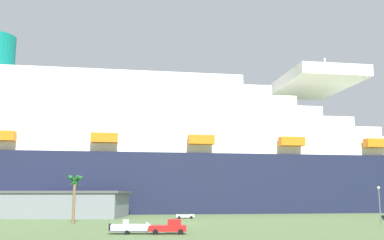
# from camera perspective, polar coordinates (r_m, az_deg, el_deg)

# --- Properties ---
(ground_plane) EXTENTS (600.00, 600.00, 0.00)m
(ground_plane) POSITION_cam_1_polar(r_m,az_deg,el_deg) (123.82, -0.78, -12.18)
(ground_plane) COLOR #567042
(cruise_ship) EXTENTS (300.52, 66.35, 64.95)m
(cruise_ship) POSITION_cam_1_polar(r_m,az_deg,el_deg) (155.22, -11.14, -4.59)
(cruise_ship) COLOR #191E38
(cruise_ship) RESTS_ON ground_plane
(terminal_building) EXTENTS (46.10, 23.88, 6.81)m
(terminal_building) POSITION_cam_1_polar(r_m,az_deg,el_deg) (126.70, -18.52, -10.09)
(terminal_building) COLOR slate
(terminal_building) RESTS_ON ground_plane
(pickup_truck) EXTENTS (5.65, 2.40, 2.20)m
(pickup_truck) POSITION_cam_1_polar(r_m,az_deg,el_deg) (69.52, -2.89, -13.42)
(pickup_truck) COLOR red
(pickup_truck) RESTS_ON ground_plane
(small_boat_on_trailer) EXTENTS (7.63, 2.11, 2.15)m
(small_boat_on_trailer) POSITION_cam_1_polar(r_m,az_deg,el_deg) (69.86, -7.40, -13.40)
(small_boat_on_trailer) COLOR #595960
(small_boat_on_trailer) RESTS_ON ground_plane
(palm_tree) EXTENTS (3.49, 3.26, 9.96)m
(palm_tree) POSITION_cam_1_polar(r_m,az_deg,el_deg) (96.73, -14.69, -8.08)
(palm_tree) COLOR brown
(palm_tree) RESTS_ON ground_plane
(street_lamp) EXTENTS (0.56, 0.56, 7.49)m
(street_lamp) POSITION_cam_1_polar(r_m,az_deg,el_deg) (96.62, 22.69, -9.30)
(street_lamp) COLOR slate
(street_lamp) RESTS_ON ground_plane
(parked_car_silver_sedan) EXTENTS (4.62, 2.09, 1.58)m
(parked_car_silver_sedan) POSITION_cam_1_polar(r_m,az_deg,el_deg) (114.27, -0.92, -11.99)
(parked_car_silver_sedan) COLOR silver
(parked_car_silver_sedan) RESTS_ON ground_plane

